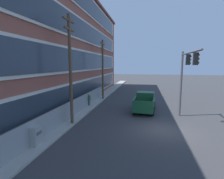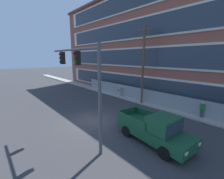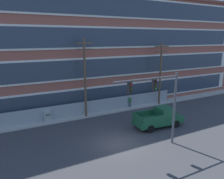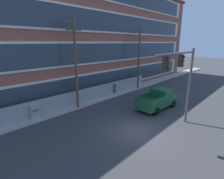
% 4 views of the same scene
% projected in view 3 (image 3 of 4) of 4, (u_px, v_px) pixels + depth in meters
% --- Properties ---
extents(ground_plane, '(160.00, 160.00, 0.00)m').
position_uv_depth(ground_plane, '(118.00, 144.00, 19.70)').
color(ground_plane, '#38383A').
extents(sidewalk_building_side, '(80.00, 1.80, 0.16)m').
position_uv_depth(sidewalk_building_side, '(85.00, 115.00, 26.84)').
color(sidewalk_building_side, '#9E9B93').
rests_on(sidewalk_building_side, ground).
extents(brick_mill_building, '(50.95, 9.66, 15.08)m').
position_uv_depth(brick_mill_building, '(93.00, 51.00, 31.37)').
color(brick_mill_building, brown).
rests_on(brick_mill_building, ground).
extents(chain_link_fence, '(25.64, 0.06, 1.80)m').
position_uv_depth(chain_link_fence, '(87.00, 108.00, 26.86)').
color(chain_link_fence, gray).
rests_on(chain_link_fence, ground).
extents(traffic_signal_mast, '(6.20, 0.43, 6.49)m').
position_uv_depth(traffic_signal_mast, '(160.00, 96.00, 18.09)').
color(traffic_signal_mast, '#4C4C51').
rests_on(traffic_signal_mast, ground).
extents(pickup_truck_dark_green, '(5.51, 2.50, 2.06)m').
position_uv_depth(pickup_truck_dark_green, '(159.00, 118.00, 23.39)').
color(pickup_truck_dark_green, '#194C2D').
rests_on(pickup_truck_dark_green, ground).
extents(utility_pole_near_corner, '(2.02, 0.26, 9.28)m').
position_uv_depth(utility_pole_near_corner, '(85.00, 76.00, 25.08)').
color(utility_pole_near_corner, brown).
rests_on(utility_pole_near_corner, ground).
extents(utility_pole_midblock, '(2.29, 0.26, 8.70)m').
position_uv_depth(utility_pole_midblock, '(160.00, 72.00, 30.11)').
color(utility_pole_midblock, brown).
rests_on(utility_pole_midblock, ground).
extents(electrical_cabinet, '(0.75, 0.54, 1.40)m').
position_uv_depth(electrical_cabinet, '(47.00, 117.00, 24.53)').
color(electrical_cabinet, '#939993').
rests_on(electrical_cabinet, ground).
extents(pedestrian_near_cabinet, '(0.47, 0.42, 1.69)m').
position_uv_depth(pedestrian_near_cabinet, '(130.00, 101.00, 29.55)').
color(pedestrian_near_cabinet, '#4C4C51').
rests_on(pedestrian_near_cabinet, ground).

